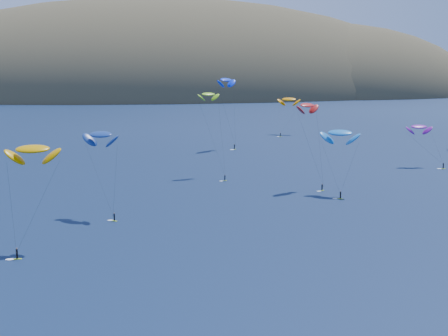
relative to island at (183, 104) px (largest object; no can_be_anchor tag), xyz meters
name	(u,v)px	position (x,y,z in m)	size (l,w,h in m)	color
island	(183,104)	(0.00, 0.00, 0.00)	(730.00, 300.00, 210.00)	#3D3526
kitesurfer_2	(33,149)	(-79.52, -507.67, 28.66)	(9.23, 9.71, 20.50)	#A8D517
kitesurfer_3	(208,94)	(-38.22, -441.16, 34.29)	(7.07, 13.98, 25.42)	#A8D517
kitesurfer_4	(226,80)	(-23.69, -387.87, 36.68)	(9.89, 9.79, 28.60)	#A8D517
kitesurfer_5	(340,133)	(-9.37, -472.74, 26.15)	(10.48, 12.13, 18.12)	#A8D517
kitesurfer_6	(419,127)	(29.79, -437.84, 23.25)	(10.22, 9.62, 14.78)	#A8D517
kitesurfer_9	(307,105)	(-15.66, -464.97, 32.55)	(8.11, 8.75, 23.94)	#A8D517
kitesurfer_10	(101,135)	(-68.19, -485.40, 28.40)	(9.38, 11.26, 20.12)	#A8D517
kitesurfer_11	(289,99)	(12.50, -346.57, 26.45)	(12.58, 14.80, 18.48)	#A8D517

